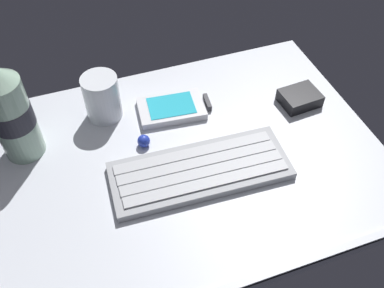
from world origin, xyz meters
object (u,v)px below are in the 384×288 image
keyboard (200,170)px  handheld_device (175,108)px  charger_block (300,98)px  trackball_mouse (144,141)px  water_bottle (10,112)px  juice_cup (102,99)px

keyboard → handheld_device: (0.66, 15.47, -0.08)cm
keyboard → charger_block: bearing=22.4°
handheld_device → charger_block: size_ratio=1.90×
trackball_mouse → water_bottle: bearing=163.6°
charger_block → trackball_mouse: charger_block is taller
keyboard → water_bottle: 31.22cm
keyboard → juice_cup: (-11.73, 18.69, 3.10)cm
charger_block → trackball_mouse: bearing=-178.8°
juice_cup → trackball_mouse: (4.73, -9.70, -2.81)cm
charger_block → trackball_mouse: (-30.45, -0.66, -0.10)cm
charger_block → water_bottle: bearing=174.2°
juice_cup → charger_block: 36.43cm
juice_cup → trackball_mouse: juice_cup is taller
keyboard → charger_block: charger_block is taller
keyboard → water_bottle: bearing=150.8°
trackball_mouse → keyboard: bearing=-52.1°
handheld_device → trackball_mouse: bearing=-139.8°
juice_cup → handheld_device: bearing=-14.6°
handheld_device → juice_cup: 13.19cm
handheld_device → juice_cup: bearing=165.4°
juice_cup → water_bottle: size_ratio=0.41×
water_bottle → trackball_mouse: (19.30, -5.69, -7.91)cm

